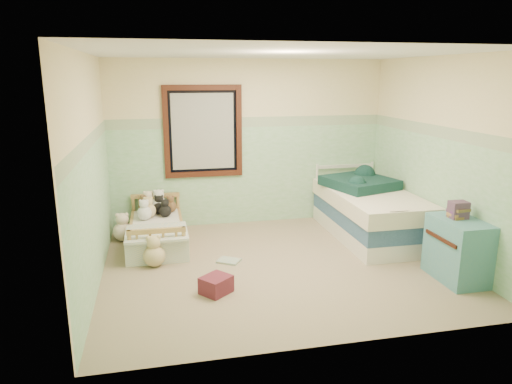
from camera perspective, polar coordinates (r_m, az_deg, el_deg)
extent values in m
cube|color=#86735D|center=(5.82, 2.72, -8.94)|extent=(4.20, 3.60, 0.02)
cube|color=white|center=(5.36, 3.04, 16.68)|extent=(4.20, 3.60, 0.02)
cube|color=beige|center=(7.18, -0.86, 5.95)|extent=(4.20, 0.04, 2.50)
cube|color=beige|center=(3.79, 9.92, -1.67)|extent=(4.20, 0.04, 2.50)
cube|color=beige|center=(5.32, -19.57, 2.26)|extent=(0.04, 3.60, 2.50)
cube|color=beige|center=(6.33, 21.62, 3.85)|extent=(0.04, 3.60, 2.50)
cube|color=#79B678|center=(7.26, -0.82, 2.02)|extent=(4.20, 0.01, 1.50)
cube|color=#406E46|center=(7.13, -0.85, 8.52)|extent=(4.20, 0.01, 0.15)
cube|color=black|center=(7.02, -6.46, 7.32)|extent=(1.16, 0.06, 1.36)
cube|color=#BBBBB4|center=(7.03, -6.47, 7.32)|extent=(0.92, 0.01, 1.12)
cube|color=#9A7A46|center=(6.59, -11.94, -5.49)|extent=(0.71, 1.43, 0.18)
cube|color=white|center=(6.54, -12.01, -4.24)|extent=(0.65, 1.36, 0.12)
cube|color=#89AED0|center=(6.10, -12.01, -4.86)|extent=(0.77, 0.71, 0.03)
sphere|color=brown|center=(6.98, -13.34, -1.83)|extent=(0.19, 0.19, 0.19)
sphere|color=silver|center=(6.97, -11.71, -1.56)|extent=(0.24, 0.24, 0.24)
sphere|color=#D2BA84|center=(6.77, -12.95, -2.24)|extent=(0.21, 0.21, 0.21)
sphere|color=black|center=(6.77, -11.00, -2.27)|extent=(0.17, 0.17, 0.17)
sphere|color=beige|center=(6.83, -15.89, -4.63)|extent=(0.27, 0.27, 0.27)
sphere|color=#D2BA84|center=(5.86, -12.28, -7.60)|extent=(0.27, 0.27, 0.27)
cube|color=white|center=(6.96, 13.59, -4.38)|extent=(1.00, 2.00, 0.22)
cube|color=navy|center=(6.89, 13.70, -2.65)|extent=(1.00, 2.00, 0.22)
cube|color=white|center=(6.83, 13.80, -0.88)|extent=(1.04, 2.04, 0.22)
cube|color=black|center=(7.03, 12.47, 1.13)|extent=(1.07, 1.10, 0.14)
cube|color=teal|center=(5.77, 23.36, -6.48)|extent=(0.44, 0.71, 0.71)
cube|color=brown|center=(5.68, 23.43, -2.00)|extent=(0.20, 0.16, 0.19)
cube|color=#A22440|center=(5.10, -4.89, -11.19)|extent=(0.39, 0.39, 0.18)
cube|color=gold|center=(5.91, -3.33, -8.37)|extent=(0.33, 0.31, 0.02)
sphere|color=beige|center=(6.99, -10.35, -1.75)|extent=(0.17, 0.17, 0.17)
sphere|color=silver|center=(6.68, -13.44, -2.51)|extent=(0.20, 0.20, 0.20)
sphere|color=black|center=(6.93, -11.70, -1.84)|extent=(0.19, 0.19, 0.19)
sphere|color=brown|center=(6.99, -10.35, -1.75)|extent=(0.17, 0.17, 0.17)
sphere|color=beige|center=(7.02, -12.95, -1.60)|extent=(0.22, 0.22, 0.22)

